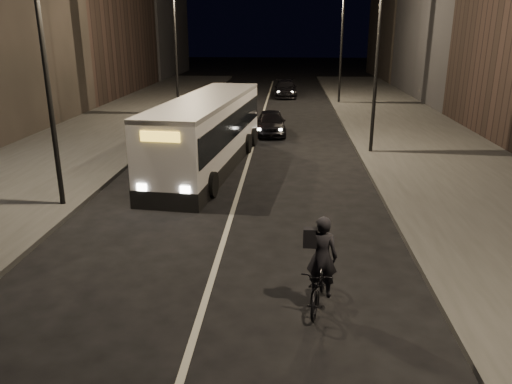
# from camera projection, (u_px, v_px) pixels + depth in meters

# --- Properties ---
(ground) EXTENTS (180.00, 180.00, 0.00)m
(ground) POSITION_uv_depth(u_px,v_px,m) (215.00, 269.00, 12.29)
(ground) COLOR black
(ground) RESTS_ON ground
(sidewalk_right) EXTENTS (7.00, 70.00, 0.16)m
(sidewalk_right) POSITION_uv_depth(u_px,v_px,m) (423.00, 144.00, 25.01)
(sidewalk_right) COLOR #333331
(sidewalk_right) RESTS_ON ground
(sidewalk_left) EXTENTS (7.00, 70.00, 0.16)m
(sidewalk_left) POSITION_uv_depth(u_px,v_px,m) (92.00, 139.00, 26.04)
(sidewalk_left) COLOR #333331
(sidewalk_left) RESTS_ON ground
(streetlight_right_mid) EXTENTS (1.20, 0.44, 8.12)m
(streetlight_right_mid) POSITION_uv_depth(u_px,v_px,m) (373.00, 34.00, 21.65)
(streetlight_right_mid) COLOR black
(streetlight_right_mid) RESTS_ON sidewalk_right
(streetlight_right_far) EXTENTS (1.20, 0.44, 8.12)m
(streetlight_right_far) POSITION_uv_depth(u_px,v_px,m) (339.00, 31.00, 36.80)
(streetlight_right_far) COLOR black
(streetlight_right_far) RESTS_ON sidewalk_right
(streetlight_left_near) EXTENTS (1.20, 0.44, 8.12)m
(streetlight_left_near) POSITION_uv_depth(u_px,v_px,m) (50.00, 38.00, 14.72)
(streetlight_left_near) COLOR black
(streetlight_left_near) RESTS_ON sidewalk_left
(streetlight_left_far) EXTENTS (1.20, 0.44, 8.12)m
(streetlight_left_far) POSITION_uv_depth(u_px,v_px,m) (179.00, 32.00, 31.77)
(streetlight_left_far) COLOR black
(streetlight_left_far) RESTS_ON sidewalk_left
(city_bus) EXTENTS (3.50, 11.08, 2.94)m
(city_bus) POSITION_uv_depth(u_px,v_px,m) (208.00, 130.00, 20.72)
(city_bus) COLOR silver
(city_bus) RESTS_ON ground
(cyclist_on_bicycle) EXTENTS (0.99, 1.92, 2.11)m
(cyclist_on_bicycle) POSITION_uv_depth(u_px,v_px,m) (320.00, 277.00, 10.42)
(cyclist_on_bicycle) COLOR black
(cyclist_on_bicycle) RESTS_ON ground
(car_near) EXTENTS (1.77, 3.92, 1.30)m
(car_near) POSITION_uv_depth(u_px,v_px,m) (271.00, 122.00, 27.55)
(car_near) COLOR black
(car_near) RESTS_ON ground
(car_mid) EXTENTS (1.38, 3.92, 1.29)m
(car_mid) POSITION_uv_depth(u_px,v_px,m) (236.00, 107.00, 32.73)
(car_mid) COLOR #333235
(car_mid) RESTS_ON ground
(car_far) EXTENTS (1.95, 4.67, 1.35)m
(car_far) POSITION_uv_depth(u_px,v_px,m) (286.00, 89.00, 42.36)
(car_far) COLOR black
(car_far) RESTS_ON ground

